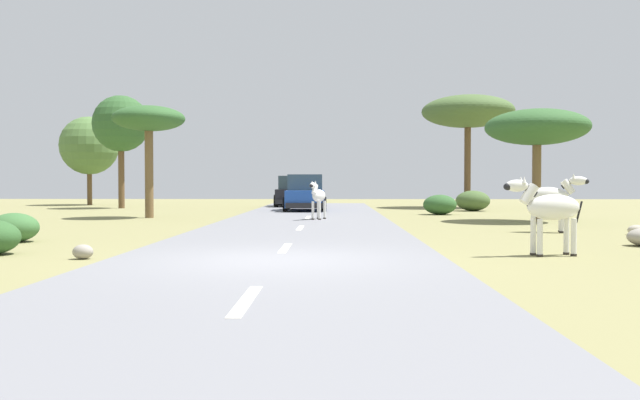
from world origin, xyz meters
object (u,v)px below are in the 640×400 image
Objects in this scene: tree_3 at (121,124)px; rock_3 at (636,230)px; tree_5 at (89,146)px; car_0 at (294,192)px; car_1 at (305,194)px; rock_1 at (83,252)px; tree_2 at (537,128)px; bush_0 at (473,201)px; zebra_0 at (318,196)px; zebra_2 at (549,208)px; zebra_1 at (551,197)px; tree_0 at (468,112)px; bush_3 at (440,205)px; bush_2 at (14,228)px; tree_6 at (149,121)px.

tree_3 is 27.11m from rock_3.
tree_3 is 1.11× the size of tree_5.
car_1 is (0.90, -5.95, 0.00)m from car_0.
rock_3 is at bearing 24.61° from rock_1.
tree_2 is 9.33m from bush_0.
zebra_0 is 3.26× the size of rock_3.
zebra_2 is 26.09m from car_0.
zebra_1 is 0.31× the size of tree_5.
tree_0 is 4.31× the size of bush_3.
rock_3 is at bearing 159.64° from zebra_0.
zebra_2 is 11.88m from bush_2.
car_1 is 11.82× the size of rock_1.
car_0 is at bearing 123.98° from tree_2.
tree_5 is (-13.05, 3.15, 2.87)m from car_0.
zebra_0 is at bearing 71.92° from rock_1.
zebra_1 is at bearing 117.63° from car_1.
tree_0 reaches higher than zebra_2.
tree_3 is 1.39× the size of tree_6.
tree_3 is at bearing -22.17° from car_1.
car_1 is (-7.46, 13.37, -0.13)m from zebra_1.
tree_5 is (-21.41, 22.48, 2.74)m from zebra_1.
zebra_2 is at bearing -12.95° from bush_2.
car_0 reaches higher than bush_3.
bush_0 is (18.48, -3.18, -4.08)m from tree_3.
tree_6 reaches higher than rock_1.
car_1 reaches higher than rock_1.
bush_0 reaches higher than rock_3.
car_1 reaches higher than bush_2.
tree_2 is at bearing 45.09° from rock_1.
car_0 is 0.71× the size of tree_3.
tree_5 is 14.94× the size of rock_1.
zebra_2 reaches higher than bush_2.
car_1 is 16.90m from tree_5.
bush_3 is (-1.44, 10.25, -0.54)m from zebra_1.
tree_5 is (-22.82, 4.04, -1.62)m from tree_0.
bush_3 is at bearing -157.71° from zebra_1.
tree_3 is at bearing 101.39° from bush_2.
tree_0 reaches higher than bush_0.
car_0 is 6.02m from car_1.
zebra_1 is 1.50× the size of bush_2.
tree_0 reaches higher than tree_6.
car_1 reaches higher than zebra_0.
tree_2 reaches higher than zebra_1.
bush_3 is (-2.85, -8.18, -4.90)m from tree_0.
tree_0 is at bearing 175.21° from car_0.
zebra_1 is 1.07× the size of zebra_2.
rock_1 is 13.85m from rock_3.
tree_0 reaches higher than zebra_0.
bush_3 is at bearing 127.77° from car_0.
zebra_0 is 0.87× the size of bush_0.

